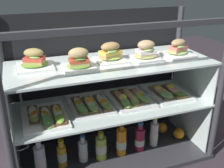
{
  "coord_description": "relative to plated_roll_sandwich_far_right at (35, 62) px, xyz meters",
  "views": [
    {
      "loc": [
        -0.53,
        -1.44,
        1.19
      ],
      "look_at": [
        0.0,
        0.0,
        0.55
      ],
      "focal_mm": 42.9,
      "sensor_mm": 36.0,
      "label": 1
    }
  ],
  "objects": [
    {
      "name": "ground_plane",
      "position": [
        0.44,
        -0.05,
        -0.74
      ],
      "size": [
        6.0,
        6.0,
        0.02
      ],
      "primitive_type": "cube",
      "color": "#30272E",
      "rests_on": "ground"
    },
    {
      "name": "case_base_deck",
      "position": [
        0.44,
        -0.05,
        -0.71
      ],
      "size": [
        1.3,
        0.54,
        0.03
      ],
      "primitive_type": "cube",
      "color": "#2F2E34",
      "rests_on": "ground"
    },
    {
      "name": "case_frame",
      "position": [
        0.44,
        0.08,
        -0.2
      ],
      "size": [
        1.3,
        0.54,
        0.96
      ],
      "color": "#333338",
      "rests_on": "ground"
    },
    {
      "name": "riser_lower_tier",
      "position": [
        0.44,
        -0.05,
        -0.52
      ],
      "size": [
        1.22,
        0.46,
        0.36
      ],
      "color": "silver",
      "rests_on": "case_base_deck"
    },
    {
      "name": "shelf_lower_glass",
      "position": [
        0.44,
        -0.05,
        -0.33
      ],
      "size": [
        1.24,
        0.48,
        0.01
      ],
      "primitive_type": "cube",
      "color": "silver",
      "rests_on": "riser_lower_tier"
    },
    {
      "name": "riser_upper_tier",
      "position": [
        0.44,
        -0.05,
        -0.19
      ],
      "size": [
        1.22,
        0.46,
        0.27
      ],
      "color": "silver",
      "rests_on": "shelf_lower_glass"
    },
    {
      "name": "shelf_upper_glass",
      "position": [
        0.44,
        -0.05,
        -0.04
      ],
      "size": [
        1.24,
        0.48,
        0.01
      ],
      "primitive_type": "cube",
      "color": "silver",
      "rests_on": "riser_upper_tier"
    },
    {
      "name": "plated_roll_sandwich_far_right",
      "position": [
        0.0,
        0.0,
        0.0
      ],
      "size": [
        0.2,
        0.2,
        0.11
      ],
      "color": "white",
      "rests_on": "shelf_upper_glass"
    },
    {
      "name": "plated_roll_sandwich_right_of_center",
      "position": [
        0.23,
        -0.11,
        0.01
      ],
      "size": [
        0.18,
        0.18,
        0.12
      ],
      "color": "white",
      "rests_on": "shelf_upper_glass"
    },
    {
      "name": "plated_roll_sandwich_center",
      "position": [
        0.44,
        -0.03,
        0.01
      ],
      "size": [
        0.18,
        0.18,
        0.12
      ],
      "color": "white",
      "rests_on": "shelf_upper_glass"
    },
    {
      "name": "plated_roll_sandwich_mid_left",
      "position": [
        0.66,
        -0.07,
        0.01
      ],
      "size": [
        0.17,
        0.17,
        0.12
      ],
      "color": "white",
      "rests_on": "shelf_upper_glass"
    },
    {
      "name": "plated_roll_sandwich_mid_right",
      "position": [
        0.89,
        -0.07,
        0.0
      ],
      "size": [
        0.18,
        0.18,
        0.11
      ],
      "color": "white",
      "rests_on": "shelf_upper_glass"
    },
    {
      "name": "open_sandwich_tray_far_left",
      "position": [
        0.02,
        -0.1,
        -0.3
      ],
      "size": [
        0.25,
        0.34,
        0.06
      ],
      "color": "white",
      "rests_on": "shelf_lower_glass"
    },
    {
      "name": "open_sandwich_tray_far_right",
      "position": [
        0.31,
        -0.04,
        -0.3
      ],
      "size": [
        0.25,
        0.34,
        0.06
      ],
      "color": "white",
      "rests_on": "shelf_lower_glass"
    },
    {
      "name": "open_sandwich_tray_near_left_corner",
      "position": [
        0.57,
        -0.05,
        -0.3
      ],
      "size": [
        0.25,
        0.34,
        0.07
      ],
      "color": "white",
      "rests_on": "shelf_lower_glass"
    },
    {
      "name": "open_sandwich_tray_right_of_center",
      "position": [
        0.86,
        -0.05,
        -0.3
      ],
      "size": [
        0.25,
        0.34,
        0.06
      ],
      "color": "white",
      "rests_on": "shelf_lower_glass"
    },
    {
      "name": "juice_bottle_front_second",
      "position": [
        -0.04,
        -0.1,
        -0.59
      ],
      "size": [
        0.07,
        0.07,
        0.26
      ],
      "color": "white",
      "rests_on": "case_base_deck"
    },
    {
      "name": "juice_bottle_front_left_end",
      "position": [
        0.1,
        -0.07,
        -0.62
      ],
      "size": [
        0.06,
        0.06,
        0.19
      ],
      "color": "gold",
      "rests_on": "case_base_deck"
    },
    {
      "name": "juice_bottle_back_center",
      "position": [
        0.24,
        -0.07,
        -0.63
      ],
      "size": [
        0.06,
        0.06,
        0.19
      ],
      "color": "silver",
      "rests_on": "case_base_deck"
    },
    {
      "name": "juice_bottle_front_middle",
      "position": [
        0.36,
        -0.09,
        -0.61
      ],
      "size": [
        0.07,
        0.07,
        0.2
      ],
      "color": "#BAD34F",
      "rests_on": "case_base_deck"
    },
    {
      "name": "juice_bottle_front_fourth",
      "position": [
        0.5,
        -0.09,
        -0.6
      ],
      "size": [
        0.07,
        0.07,
        0.24
      ],
      "color": "orange",
      "rests_on": "case_base_deck"
    },
    {
      "name": "juice_bottle_back_left",
      "position": [
        0.64,
        -0.09,
        -0.61
      ],
      "size": [
        0.07,
        0.07,
        0.22
      ],
      "color": "maroon",
      "rests_on": "case_base_deck"
    },
    {
      "name": "juice_bottle_tucked_behind",
      "position": [
        0.76,
        -0.07,
        -0.61
      ],
      "size": [
        0.06,
        0.06,
        0.23
      ],
      "color": "white",
      "rests_on": "case_base_deck"
    },
    {
      "name": "orange_fruit_beside_bottles",
      "position": [
        0.98,
        -0.07,
        -0.66
      ],
      "size": [
        0.08,
        0.08,
        0.08
      ],
      "primitive_type": "sphere",
      "color": "orange",
      "rests_on": "case_base_deck"
    },
    {
      "name": "orange_fruit_near_left_post",
      "position": [
        0.9,
        0.05,
        -0.66
      ],
      "size": [
        0.08,
        0.08,
        0.08
      ],
      "primitive_type": "sphere",
      "color": "orange",
      "rests_on": "case_base_deck"
    }
  ]
}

